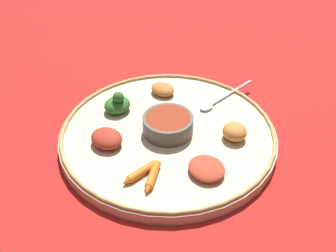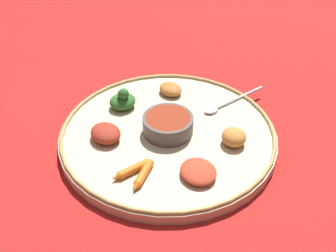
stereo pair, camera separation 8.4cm
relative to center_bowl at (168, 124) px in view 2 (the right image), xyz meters
The scene contains 12 objects.
ground_plane 0.04m from the center_bowl, ahead, with size 2.40×2.40×0.00m, color maroon.
platter 0.03m from the center_bowl, ahead, with size 0.45×0.45×0.02m, color #C6B293.
platter_rim 0.02m from the center_bowl, ahead, with size 0.45×0.45×0.01m, color tan.
center_bowl is the anchor object (origin of this frame).
spoon 0.16m from the center_bowl, 37.75° to the right, with size 0.15×0.12×0.01m.
greens_pile 0.13m from the center_bowl, 65.07° to the left, with size 0.08×0.08×0.05m.
carrot_near_spoon 0.14m from the center_bowl, 166.82° to the left, with size 0.07×0.06×0.02m.
carrot_outer 0.14m from the center_bowl, behind, with size 0.08×0.02×0.02m.
mound_beet 0.13m from the center_bowl, 116.53° to the left, with size 0.07×0.06×0.03m, color maroon.
mound_squash 0.14m from the center_bowl, 89.18° to the right, with size 0.05×0.05×0.03m, color #C67A38.
mound_berbere_red 0.14m from the center_bowl, 140.61° to the right, with size 0.07×0.07×0.02m, color #B73D28.
mound_chickpea 0.15m from the center_bowl, 13.67° to the left, with size 0.06×0.05×0.02m, color #B2662D.
Camera 2 is at (-0.64, -0.18, 0.56)m, focal length 43.60 mm.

